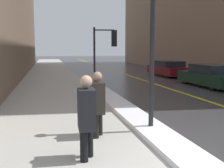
% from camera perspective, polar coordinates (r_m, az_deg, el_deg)
% --- Properties ---
extents(sidewalk_slab, '(4.00, 80.00, 0.01)m').
position_cam_1_polar(sidewalk_slab, '(19.20, -12.04, 0.74)').
color(sidewalk_slab, '#B2AFA8').
rests_on(sidewalk_slab, ground).
extents(road_centre_stripe, '(0.16, 80.00, 0.00)m').
position_cam_1_polar(road_centre_stripe, '(20.19, 5.25, 1.16)').
color(road_centre_stripe, gold).
rests_on(road_centre_stripe, ground).
extents(snow_bank_curb, '(0.83, 10.93, 0.14)m').
position_cam_1_polar(snow_bank_curb, '(9.47, 2.73, -5.17)').
color(snow_bank_curb, white).
rests_on(snow_bank_curb, ground).
extents(lamp_post, '(0.28, 0.28, 4.53)m').
position_cam_1_polar(lamp_post, '(7.06, 8.24, 12.34)').
color(lamp_post, black).
rests_on(lamp_post, ground).
extents(traffic_light_near, '(1.31, 0.34, 3.28)m').
position_cam_1_polar(traffic_light_near, '(15.72, -0.99, 8.09)').
color(traffic_light_near, black).
rests_on(traffic_light_near, ground).
extents(pedestrian_in_glasses, '(0.33, 0.53, 1.61)m').
position_cam_1_polar(pedestrian_in_glasses, '(5.26, -5.22, -5.99)').
color(pedestrian_in_glasses, black).
rests_on(pedestrian_in_glasses, ground).
extents(pedestrian_trailing, '(0.32, 0.52, 1.57)m').
position_cam_1_polar(pedestrian_trailing, '(6.61, -2.96, -3.49)').
color(pedestrian_trailing, black).
rests_on(pedestrian_trailing, ground).
extents(parked_car_dark_green, '(1.90, 4.54, 1.24)m').
position_cam_1_polar(parked_car_dark_green, '(16.59, 19.59, 1.56)').
color(parked_car_dark_green, black).
rests_on(parked_car_dark_green, ground).
extents(parked_car_maroon, '(1.94, 4.30, 1.19)m').
position_cam_1_polar(parked_car_maroon, '(22.26, 11.40, 3.06)').
color(parked_car_maroon, '#600F14').
rests_on(parked_car_maroon, ground).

